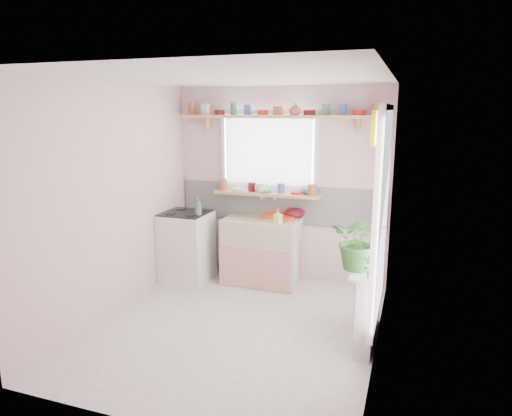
% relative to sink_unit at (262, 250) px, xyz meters
% --- Properties ---
extents(room, '(3.20, 3.20, 3.20)m').
position_rel_sink_unit_xyz_m(room, '(0.81, -0.43, 0.94)').
color(room, white).
rests_on(room, ground).
extents(sink_unit, '(0.95, 0.65, 1.11)m').
position_rel_sink_unit_xyz_m(sink_unit, '(0.00, 0.00, 0.00)').
color(sink_unit, white).
rests_on(sink_unit, ground).
extents(cooker, '(0.58, 0.58, 0.93)m').
position_rel_sink_unit_xyz_m(cooker, '(-0.95, -0.24, 0.03)').
color(cooker, white).
rests_on(cooker, ground).
extents(radiator_ledge, '(0.22, 0.95, 0.78)m').
position_rel_sink_unit_xyz_m(radiator_ledge, '(1.45, -1.09, -0.03)').
color(radiator_ledge, white).
rests_on(radiator_ledge, ground).
extents(windowsill, '(1.40, 0.22, 0.04)m').
position_rel_sink_unit_xyz_m(windowsill, '(-0.00, 0.19, 0.71)').
color(windowsill, tan).
rests_on(windowsill, room).
extents(pine_shelf, '(2.52, 0.24, 0.04)m').
position_rel_sink_unit_xyz_m(pine_shelf, '(0.15, 0.18, 1.69)').
color(pine_shelf, tan).
rests_on(pine_shelf, room).
extents(shelf_crockery, '(2.47, 0.11, 0.12)m').
position_rel_sink_unit_xyz_m(shelf_crockery, '(0.13, 0.18, 1.76)').
color(shelf_crockery, '#A55133').
rests_on(shelf_crockery, pine_shelf).
extents(sill_crockery, '(1.35, 0.11, 0.12)m').
position_rel_sink_unit_xyz_m(sill_crockery, '(-0.02, 0.19, 0.78)').
color(sill_crockery, '#A55133').
rests_on(sill_crockery, windowsill).
extents(dish_tray, '(0.41, 0.32, 0.04)m').
position_rel_sink_unit_xyz_m(dish_tray, '(0.20, 0.13, 0.44)').
color(dish_tray, '#FE4B16').
rests_on(dish_tray, sink_unit).
extents(colander, '(0.33, 0.33, 0.12)m').
position_rel_sink_unit_xyz_m(colander, '(0.37, 0.21, 0.48)').
color(colander, '#5B0F1C').
rests_on(colander, sink_unit).
extents(jade_plant, '(0.49, 0.43, 0.55)m').
position_rel_sink_unit_xyz_m(jade_plant, '(1.36, -1.29, 0.62)').
color(jade_plant, '#346C2B').
rests_on(jade_plant, radiator_ledge).
extents(fruit_bowl, '(0.33, 0.33, 0.08)m').
position_rel_sink_unit_xyz_m(fruit_bowl, '(1.36, -0.87, 0.38)').
color(fruit_bowl, silver).
rests_on(fruit_bowl, radiator_ledge).
extents(herb_pot, '(0.13, 0.11, 0.21)m').
position_rel_sink_unit_xyz_m(herb_pot, '(1.48, -1.49, 0.45)').
color(herb_pot, '#245923').
rests_on(herb_pot, radiator_ledge).
extents(soap_bottle_sink, '(0.10, 0.10, 0.18)m').
position_rel_sink_unit_xyz_m(soap_bottle_sink, '(0.27, -0.19, 0.51)').
color(soap_bottle_sink, '#E2EA68').
rests_on(soap_bottle_sink, sink_unit).
extents(sill_cup, '(0.17, 0.17, 0.10)m').
position_rel_sink_unit_xyz_m(sill_cup, '(-0.07, 0.13, 0.78)').
color(sill_cup, beige).
rests_on(sill_cup, windowsill).
extents(sill_bowl, '(0.26, 0.26, 0.07)m').
position_rel_sink_unit_xyz_m(sill_bowl, '(0.56, 0.25, 0.76)').
color(sill_bowl, '#3563AF').
rests_on(sill_bowl, windowsill).
extents(shelf_vase, '(0.19, 0.19, 0.15)m').
position_rel_sink_unit_xyz_m(shelf_vase, '(0.38, 0.12, 1.78)').
color(shelf_vase, '#B14C36').
rests_on(shelf_vase, pine_shelf).
extents(cooker_bottle, '(0.11, 0.11, 0.23)m').
position_rel_sink_unit_xyz_m(cooker_bottle, '(-0.73, -0.33, 0.60)').
color(cooker_bottle, '#408045').
rests_on(cooker_bottle, cooker).
extents(fruit, '(0.20, 0.14, 0.10)m').
position_rel_sink_unit_xyz_m(fruit, '(1.37, -0.86, 0.44)').
color(fruit, orange).
rests_on(fruit, fruit_bowl).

